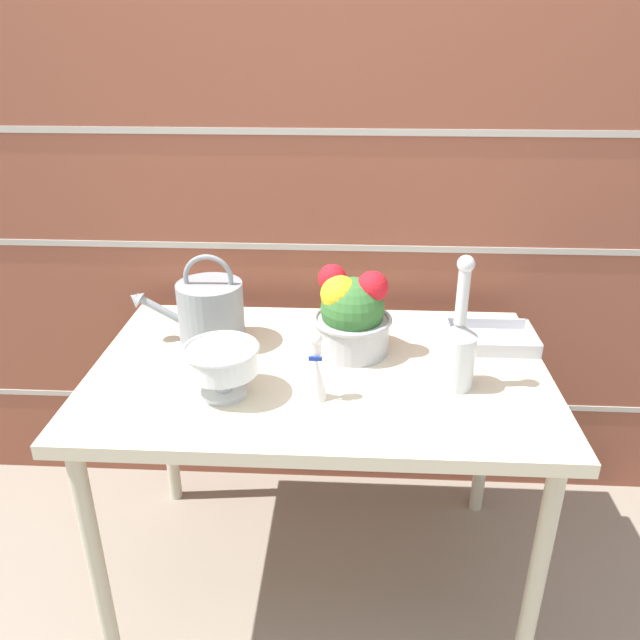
% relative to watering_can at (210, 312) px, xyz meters
% --- Properties ---
extents(ground_plane, '(12.00, 12.00, 0.00)m').
position_rel_watering_can_xyz_m(ground_plane, '(0.32, -0.13, -0.83)').
color(ground_plane, gray).
extents(brick_wall, '(3.60, 0.08, 2.20)m').
position_rel_watering_can_xyz_m(brick_wall, '(0.32, 0.37, 0.27)').
color(brick_wall, brown).
rests_on(brick_wall, ground_plane).
extents(patio_table, '(1.21, 0.77, 0.74)m').
position_rel_watering_can_xyz_m(patio_table, '(0.32, -0.13, -0.16)').
color(patio_table, beige).
rests_on(patio_table, ground_plane).
extents(watering_can, '(0.33, 0.18, 0.26)m').
position_rel_watering_can_xyz_m(watering_can, '(0.00, 0.00, 0.00)').
color(watering_can, gray).
rests_on(watering_can, patio_table).
extents(crystal_pedestal_bowl, '(0.19, 0.19, 0.13)m').
position_rel_watering_can_xyz_m(crystal_pedestal_bowl, '(0.09, -0.28, -0.01)').
color(crystal_pedestal_bowl, silver).
rests_on(crystal_pedestal_bowl, patio_table).
extents(flower_planter, '(0.22, 0.22, 0.24)m').
position_rel_watering_can_xyz_m(flower_planter, '(0.40, -0.03, 0.02)').
color(flower_planter, '#ADADB2').
rests_on(flower_planter, patio_table).
extents(glass_decanter, '(0.09, 0.09, 0.35)m').
position_rel_watering_can_xyz_m(glass_decanter, '(0.66, -0.21, 0.01)').
color(glass_decanter, silver).
rests_on(glass_decanter, patio_table).
extents(figurine_vase, '(0.06, 0.06, 0.18)m').
position_rel_watering_can_xyz_m(figurine_vase, '(0.32, -0.29, -0.02)').
color(figurine_vase, white).
rests_on(figurine_vase, patio_table).
extents(wire_tray, '(0.24, 0.18, 0.04)m').
position_rel_watering_can_xyz_m(wire_tray, '(0.80, 0.03, -0.08)').
color(wire_tray, '#B7B7BC').
rests_on(wire_tray, patio_table).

